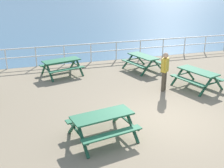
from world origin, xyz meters
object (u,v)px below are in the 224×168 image
at_px(picnic_table_seaward, 62,64).
at_px(picnic_table_mid_centre, 198,75).
at_px(picnic_table_far_right, 143,59).
at_px(picnic_table_far_left, 102,120).
at_px(visitor, 165,69).

bearing_deg(picnic_table_seaward, picnic_table_mid_centre, -48.43).
bearing_deg(picnic_table_far_right, picnic_table_mid_centre, -173.83).
bearing_deg(picnic_table_far_left, picnic_table_far_right, 46.40).
distance_m(picnic_table_mid_centre, visitor, 1.61).
bearing_deg(picnic_table_mid_centre, picnic_table_seaward, 40.55).
relative_size(picnic_table_far_left, visitor, 1.23).
relative_size(picnic_table_far_left, picnic_table_seaward, 0.96).
bearing_deg(picnic_table_mid_centre, picnic_table_far_left, 102.43).
distance_m(picnic_table_mid_centre, picnic_table_seaward, 6.43).
bearing_deg(visitor, picnic_table_far_left, -90.76).
height_order(picnic_table_mid_centre, picnic_table_far_right, same).
distance_m(picnic_table_far_right, picnic_table_seaward, 4.18).
bearing_deg(picnic_table_far_right, visitor, 157.97).
height_order(picnic_table_far_left, picnic_table_seaward, same).
xyz_separation_m(picnic_table_mid_centre, picnic_table_seaward, (-5.39, 3.52, 0.00)).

